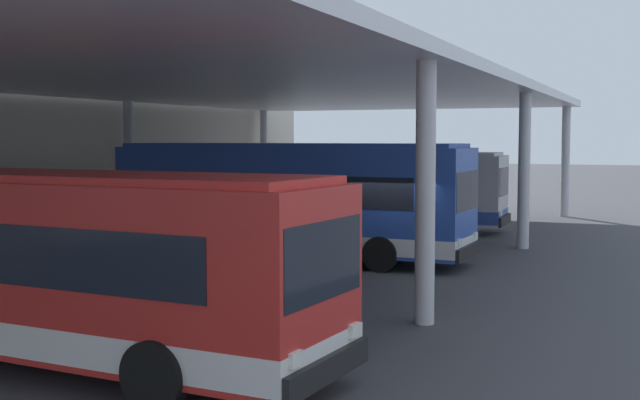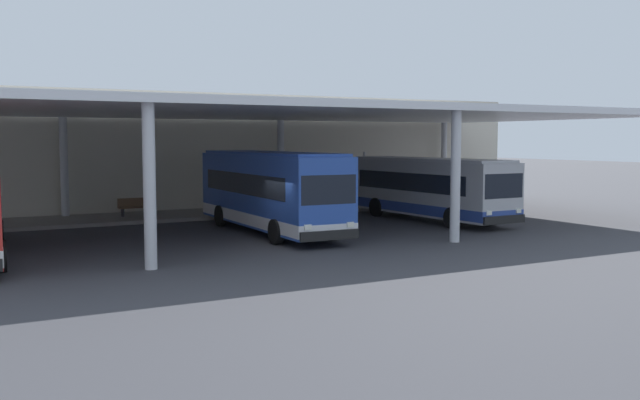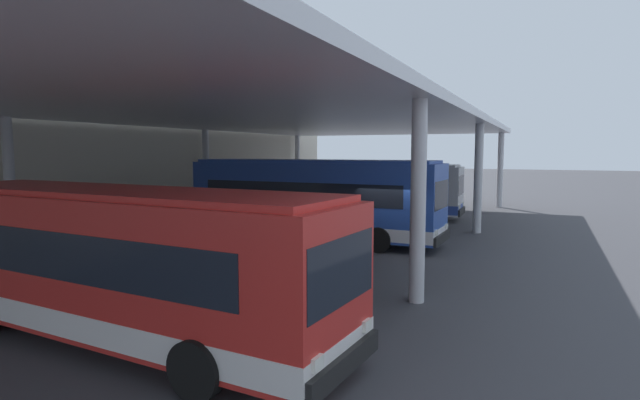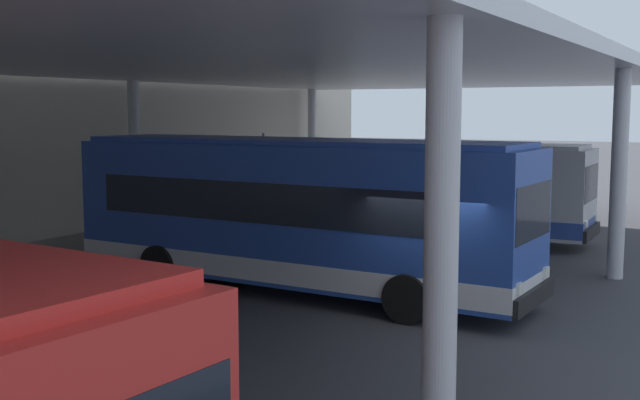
# 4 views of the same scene
# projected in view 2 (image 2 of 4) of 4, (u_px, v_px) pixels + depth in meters

# --- Properties ---
(ground_plane) EXTENTS (200.00, 200.00, 0.00)m
(ground_plane) POSITION_uv_depth(u_px,v_px,m) (290.00, 245.00, 27.56)
(ground_plane) COLOR #3D3D42
(platform_kerb) EXTENTS (42.00, 4.50, 0.18)m
(platform_kerb) POSITION_uv_depth(u_px,v_px,m) (192.00, 215.00, 37.79)
(platform_kerb) COLOR gray
(platform_kerb) RESTS_ON ground
(station_building_facade) EXTENTS (48.00, 1.60, 6.81)m
(station_building_facade) POSITION_uv_depth(u_px,v_px,m) (172.00, 152.00, 40.34)
(station_building_facade) COLOR beige
(station_building_facade) RESTS_ON ground
(canopy_shelter) EXTENTS (40.00, 17.00, 5.55)m
(canopy_shelter) POSITION_uv_depth(u_px,v_px,m) (235.00, 113.00, 31.90)
(canopy_shelter) COLOR silver
(canopy_shelter) RESTS_ON ground
(bus_second_bay) EXTENTS (2.95, 11.40, 3.57)m
(bus_second_bay) POSITION_uv_depth(u_px,v_px,m) (270.00, 191.00, 31.16)
(bus_second_bay) COLOR #284CA8
(bus_second_bay) RESTS_ON ground
(bus_middle_bay) EXTENTS (2.93, 10.60, 3.17)m
(bus_middle_bay) POSITION_uv_depth(u_px,v_px,m) (429.00, 188.00, 35.77)
(bus_middle_bay) COLOR #B7B7BC
(bus_middle_bay) RESTS_ON ground
(bench_waiting) EXTENTS (1.80, 0.45, 0.92)m
(bench_waiting) POSITION_uv_depth(u_px,v_px,m) (136.00, 206.00, 36.37)
(bench_waiting) COLOR brown
(bench_waiting) RESTS_ON platform_kerb
(banner_sign) EXTENTS (0.70, 0.12, 3.20)m
(banner_sign) POSITION_uv_depth(u_px,v_px,m) (364.00, 175.00, 41.97)
(banner_sign) COLOR #B2B2B7
(banner_sign) RESTS_ON platform_kerb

